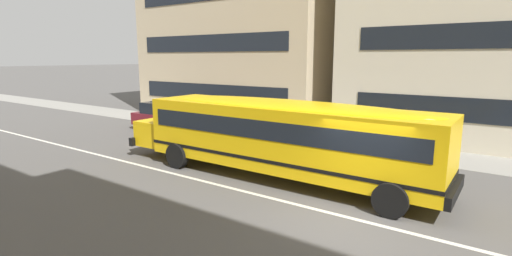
% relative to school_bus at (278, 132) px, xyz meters
% --- Properties ---
extents(ground_plane, '(400.00, 400.00, 0.00)m').
position_rel_school_bus_xyz_m(ground_plane, '(3.51, -1.83, -1.65)').
color(ground_plane, '#54514F').
extents(sidewalk_far, '(120.00, 3.00, 0.01)m').
position_rel_school_bus_xyz_m(sidewalk_far, '(3.51, 6.37, -1.64)').
color(sidewalk_far, gray).
rests_on(sidewalk_far, ground_plane).
extents(lane_centreline, '(110.00, 0.16, 0.01)m').
position_rel_school_bus_xyz_m(lane_centreline, '(3.51, -1.83, -1.65)').
color(lane_centreline, silver).
rests_on(lane_centreline, ground_plane).
extents(school_bus, '(12.43, 2.94, 2.78)m').
position_rel_school_bus_xyz_m(school_bus, '(0.00, 0.00, 0.00)').
color(school_bus, yellow).
rests_on(school_bus, ground_plane).
extents(parked_car_maroon_past_driveway, '(3.99, 2.06, 1.64)m').
position_rel_school_bus_xyz_m(parked_car_maroon_past_driveway, '(-10.13, 3.77, -0.81)').
color(parked_car_maroon_past_driveway, maroon).
rests_on(parked_car_maroon_past_driveway, ground_plane).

